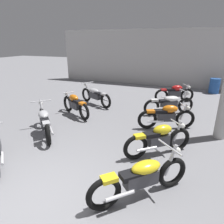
{
  "coord_description": "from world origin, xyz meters",
  "views": [
    {
      "loc": [
        2.37,
        -2.12,
        2.87
      ],
      "look_at": [
        0.0,
        3.85,
        0.55
      ],
      "focal_mm": 31.72,
      "sensor_mm": 36.0,
      "label": 1
    }
  ],
  "objects_px": {
    "motorcycle_left_row_3": "(95,95)",
    "motorcycle_right_row_2": "(167,116)",
    "motorcycle_left_row_1": "(44,121)",
    "motorcycle_right_row_1": "(159,139)",
    "oil_drum": "(214,86)",
    "motorcycle_right_row_4": "(175,93)",
    "motorcycle_right_row_0": "(142,177)",
    "motorcycle_right_row_3": "(169,104)",
    "motorcycle_left_row_2": "(75,104)"
  },
  "relations": [
    {
      "from": "motorcycle_right_row_0",
      "to": "motorcycle_right_row_4",
      "type": "height_order",
      "value": "motorcycle_right_row_0"
    },
    {
      "from": "motorcycle_right_row_1",
      "to": "motorcycle_right_row_3",
      "type": "xyz_separation_m",
      "value": [
        -0.1,
        3.31,
        -0.01
      ]
    },
    {
      "from": "motorcycle_left_row_1",
      "to": "motorcycle_right_row_3",
      "type": "relative_size",
      "value": 0.87
    },
    {
      "from": "motorcycle_right_row_0",
      "to": "motorcycle_right_row_3",
      "type": "distance_m",
      "value": 4.96
    },
    {
      "from": "motorcycle_right_row_1",
      "to": "motorcycle_right_row_2",
      "type": "relative_size",
      "value": 0.84
    },
    {
      "from": "motorcycle_left_row_2",
      "to": "motorcycle_left_row_3",
      "type": "relative_size",
      "value": 0.89
    },
    {
      "from": "motorcycle_left_row_2",
      "to": "motorcycle_right_row_1",
      "type": "xyz_separation_m",
      "value": [
        3.61,
        -1.77,
        0.0
      ]
    },
    {
      "from": "motorcycle_left_row_3",
      "to": "motorcycle_right_row_1",
      "type": "distance_m",
      "value": 4.87
    },
    {
      "from": "motorcycle_right_row_1",
      "to": "motorcycle_right_row_4",
      "type": "xyz_separation_m",
      "value": [
        -0.06,
        5.15,
        0.0
      ]
    },
    {
      "from": "motorcycle_left_row_1",
      "to": "motorcycle_right_row_2",
      "type": "distance_m",
      "value": 4.05
    },
    {
      "from": "motorcycle_right_row_1",
      "to": "oil_drum",
      "type": "distance_m",
      "value": 8.09
    },
    {
      "from": "motorcycle_right_row_0",
      "to": "motorcycle_right_row_1",
      "type": "xyz_separation_m",
      "value": [
        0.05,
        1.66,
        0.01
      ]
    },
    {
      "from": "motorcycle_left_row_2",
      "to": "motorcycle_right_row_4",
      "type": "relative_size",
      "value": 0.98
    },
    {
      "from": "motorcycle_left_row_2",
      "to": "motorcycle_right_row_4",
      "type": "height_order",
      "value": "same"
    },
    {
      "from": "motorcycle_right_row_2",
      "to": "motorcycle_right_row_1",
      "type": "bearing_deg",
      "value": -89.44
    },
    {
      "from": "motorcycle_right_row_1",
      "to": "motorcycle_right_row_3",
      "type": "relative_size",
      "value": 0.83
    },
    {
      "from": "motorcycle_left_row_2",
      "to": "motorcycle_left_row_3",
      "type": "height_order",
      "value": "motorcycle_left_row_3"
    },
    {
      "from": "motorcycle_right_row_1",
      "to": "oil_drum",
      "type": "height_order",
      "value": "motorcycle_right_row_1"
    },
    {
      "from": "motorcycle_left_row_2",
      "to": "motorcycle_left_row_3",
      "type": "distance_m",
      "value": 1.61
    },
    {
      "from": "motorcycle_left_row_3",
      "to": "motorcycle_right_row_4",
      "type": "distance_m",
      "value": 3.87
    },
    {
      "from": "motorcycle_left_row_3",
      "to": "motorcycle_right_row_2",
      "type": "relative_size",
      "value": 1.08
    },
    {
      "from": "oil_drum",
      "to": "motorcycle_right_row_2",
      "type": "bearing_deg",
      "value": -107.63
    },
    {
      "from": "motorcycle_left_row_1",
      "to": "oil_drum",
      "type": "relative_size",
      "value": 1.91
    },
    {
      "from": "motorcycle_right_row_3",
      "to": "oil_drum",
      "type": "bearing_deg",
      "value": 66.16
    },
    {
      "from": "motorcycle_left_row_2",
      "to": "motorcycle_right_row_1",
      "type": "bearing_deg",
      "value": -26.14
    },
    {
      "from": "motorcycle_right_row_3",
      "to": "oil_drum",
      "type": "height_order",
      "value": "motorcycle_right_row_3"
    },
    {
      "from": "motorcycle_left_row_1",
      "to": "motorcycle_left_row_2",
      "type": "distance_m",
      "value": 1.87
    },
    {
      "from": "motorcycle_right_row_4",
      "to": "motorcycle_left_row_3",
      "type": "bearing_deg",
      "value": -152.81
    },
    {
      "from": "motorcycle_left_row_1",
      "to": "motorcycle_right_row_0",
      "type": "height_order",
      "value": "same"
    },
    {
      "from": "motorcycle_left_row_3",
      "to": "motorcycle_right_row_2",
      "type": "distance_m",
      "value": 3.83
    },
    {
      "from": "motorcycle_left_row_3",
      "to": "motorcycle_right_row_4",
      "type": "relative_size",
      "value": 1.11
    },
    {
      "from": "motorcycle_left_row_2",
      "to": "oil_drum",
      "type": "relative_size",
      "value": 2.09
    },
    {
      "from": "motorcycle_left_row_3",
      "to": "motorcycle_right_row_3",
      "type": "relative_size",
      "value": 1.06
    },
    {
      "from": "motorcycle_right_row_0",
      "to": "motorcycle_right_row_4",
      "type": "relative_size",
      "value": 0.9
    },
    {
      "from": "motorcycle_left_row_2",
      "to": "motorcycle_right_row_0",
      "type": "height_order",
      "value": "motorcycle_right_row_0"
    },
    {
      "from": "motorcycle_right_row_0",
      "to": "motorcycle_right_row_1",
      "type": "relative_size",
      "value": 1.04
    },
    {
      "from": "motorcycle_right_row_0",
      "to": "motorcycle_left_row_1",
      "type": "bearing_deg",
      "value": 156.27
    },
    {
      "from": "motorcycle_left_row_2",
      "to": "motorcycle_right_row_0",
      "type": "distance_m",
      "value": 4.94
    },
    {
      "from": "oil_drum",
      "to": "motorcycle_right_row_3",
      "type": "bearing_deg",
      "value": -113.84
    },
    {
      "from": "motorcycle_right_row_2",
      "to": "motorcycle_right_row_3",
      "type": "bearing_deg",
      "value": 93.22
    },
    {
      "from": "motorcycle_right_row_1",
      "to": "motorcycle_right_row_2",
      "type": "xyz_separation_m",
      "value": [
        -0.02,
        1.8,
        0.0
      ]
    },
    {
      "from": "motorcycle_right_row_1",
      "to": "oil_drum",
      "type": "bearing_deg",
      "value": 76.35
    },
    {
      "from": "motorcycle_right_row_3",
      "to": "oil_drum",
      "type": "xyz_separation_m",
      "value": [
        2.01,
        4.55,
        -0.03
      ]
    },
    {
      "from": "motorcycle_left_row_1",
      "to": "motorcycle_right_row_0",
      "type": "relative_size",
      "value": 1.0
    },
    {
      "from": "motorcycle_left_row_2",
      "to": "motorcycle_right_row_2",
      "type": "relative_size",
      "value": 0.96
    },
    {
      "from": "motorcycle_left_row_1",
      "to": "motorcycle_right_row_1",
      "type": "bearing_deg",
      "value": 1.59
    },
    {
      "from": "motorcycle_right_row_1",
      "to": "motorcycle_right_row_4",
      "type": "distance_m",
      "value": 5.15
    },
    {
      "from": "motorcycle_left_row_3",
      "to": "motorcycle_right_row_3",
      "type": "distance_m",
      "value": 3.4
    },
    {
      "from": "motorcycle_left_row_3",
      "to": "motorcycle_right_row_1",
      "type": "bearing_deg",
      "value": -43.96
    },
    {
      "from": "motorcycle_left_row_1",
      "to": "motorcycle_left_row_3",
      "type": "height_order",
      "value": "same"
    }
  ]
}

